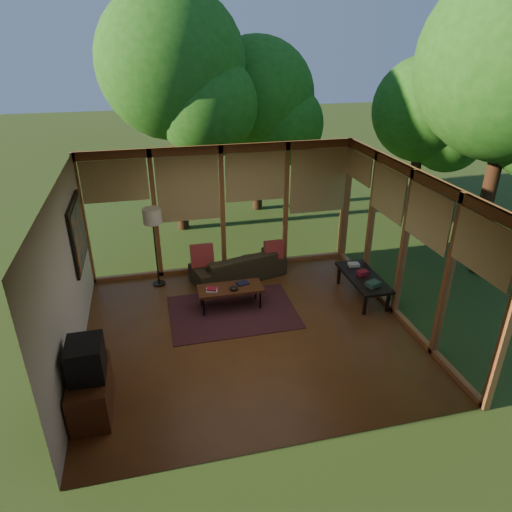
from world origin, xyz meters
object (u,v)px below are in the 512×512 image
object	(u,v)px
sofa	(238,265)
floor_lamp	(153,221)
television	(86,359)
media_cabinet	(91,392)
coffee_table	(230,289)
side_console	(363,278)

from	to	relation	value
sofa	floor_lamp	size ratio (longest dim) A/B	1.18
television	floor_lamp	size ratio (longest dim) A/B	0.33
media_cabinet	floor_lamp	distance (m)	3.68
television	coffee_table	distance (m)	3.17
sofa	coffee_table	world-z (taller)	sofa
television	side_console	size ratio (longest dim) A/B	0.39
side_console	media_cabinet	bearing A→B (deg)	-158.43
media_cabinet	television	bearing A→B (deg)	0.00
television	side_console	bearing A→B (deg)	21.65
media_cabinet	television	size ratio (longest dim) A/B	1.82
floor_lamp	coffee_table	distance (m)	2.03
media_cabinet	side_console	distance (m)	5.24
floor_lamp	sofa	bearing A→B (deg)	-2.96
sofa	television	distance (m)	4.26
media_cabinet	coffee_table	world-z (taller)	media_cabinet
sofa	side_console	bearing A→B (deg)	134.38
sofa	coffee_table	distance (m)	1.20
media_cabinet	television	xyz separation A→B (m)	(0.02, 0.00, 0.55)
coffee_table	media_cabinet	bearing A→B (deg)	-137.07
media_cabinet	coffee_table	xyz separation A→B (m)	(2.31, 2.14, 0.09)
television	coffee_table	world-z (taller)	television
media_cabinet	floor_lamp	world-z (taller)	floor_lamp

